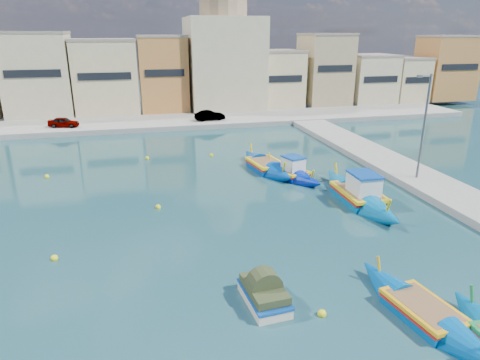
{
  "coord_description": "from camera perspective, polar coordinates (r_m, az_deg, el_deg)",
  "views": [
    {
      "loc": [
        -2.36,
        -20.03,
        10.71
      ],
      "look_at": [
        4.0,
        6.0,
        1.4
      ],
      "focal_mm": 32.0,
      "sensor_mm": 36.0,
      "label": 1
    }
  ],
  "objects": [
    {
      "name": "luzzu_turquoise_cabin",
      "position": [
        29.51,
        15.52,
        -2.03
      ],
      "size": [
        2.5,
        10.27,
        3.28
      ],
      "color": "#0066A4",
      "rests_on": "ground"
    },
    {
      "name": "luzzu_blue_south",
      "position": [
        19.06,
        23.22,
        -15.97
      ],
      "size": [
        2.83,
        7.93,
        2.24
      ],
      "color": "#0058A7",
      "rests_on": "ground"
    },
    {
      "name": "church_block",
      "position": [
        61.33,
        -2.19,
        17.0
      ],
      "size": [
        10.0,
        10.0,
        19.1
      ],
      "color": "#C3B792",
      "rests_on": "ground"
    },
    {
      "name": "luzzu_green",
      "position": [
        35.01,
        3.5,
        1.8
      ],
      "size": [
        3.46,
        8.75,
        2.68
      ],
      "color": "#0042A4",
      "rests_on": "ground"
    },
    {
      "name": "quay_street_lamp",
      "position": [
        33.33,
        23.23,
        6.58
      ],
      "size": [
        1.18,
        0.16,
        8.0
      ],
      "color": "#595B60",
      "rests_on": "ground"
    },
    {
      "name": "ground",
      "position": [
        22.84,
        -6.26,
        -8.94
      ],
      "size": [
        160.0,
        160.0,
        0.0
      ],
      "primitive_type": "plane",
      "color": "#153F3F",
      "rests_on": "ground"
    },
    {
      "name": "north_townhouses",
      "position": [
        60.35,
        -5.21,
        13.65
      ],
      "size": [
        83.2,
        7.87,
        10.19
      ],
      "color": "#CCBC8D",
      "rests_on": "ground"
    },
    {
      "name": "luzzu_blue_cabin",
      "position": [
        33.48,
        6.64,
        0.96
      ],
      "size": [
        4.01,
        7.76,
        2.67
      ],
      "color": "#0021A3",
      "rests_on": "ground"
    },
    {
      "name": "north_quay",
      "position": [
        53.12,
        -11.01,
        7.51
      ],
      "size": [
        80.0,
        8.0,
        0.6
      ],
      "primitive_type": "cube",
      "color": "gray",
      "rests_on": "ground"
    },
    {
      "name": "parked_cars",
      "position": [
        51.89,
        -21.33,
        7.28
      ],
      "size": [
        29.25,
        2.06,
        1.18
      ],
      "color": "#4C1919",
      "rests_on": "north_quay"
    },
    {
      "name": "tender_near",
      "position": [
        18.34,
        3.24,
        -15.0
      ],
      "size": [
        1.72,
        2.88,
        1.37
      ],
      "color": "beige",
      "rests_on": "ground"
    },
    {
      "name": "mooring_buoys",
      "position": [
        29.3,
        -7.79,
        -2.3
      ],
      "size": [
        22.52,
        24.64,
        0.36
      ],
      "color": "#FBF81A",
      "rests_on": "ground"
    }
  ]
}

